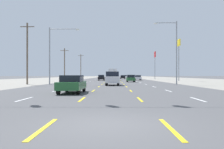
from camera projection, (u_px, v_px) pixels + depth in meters
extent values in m
plane|color=#4C4C4F|center=(114.00, 80.00, 72.73)|extent=(572.00, 572.00, 0.00)
cube|color=gray|center=(37.00, 80.00, 72.97)|extent=(28.00, 440.00, 0.01)
cube|color=gray|center=(191.00, 80.00, 72.49)|extent=(28.00, 440.00, 0.01)
cube|color=white|center=(25.00, 99.00, 13.79)|extent=(0.14, 2.60, 0.01)
cube|color=white|center=(56.00, 91.00, 21.29)|extent=(0.14, 2.60, 0.01)
cube|color=white|center=(71.00, 87.00, 28.79)|extent=(0.14, 2.60, 0.01)
cube|color=white|center=(80.00, 84.00, 36.29)|extent=(0.14, 2.60, 0.01)
cube|color=white|center=(86.00, 83.00, 43.79)|extent=(0.14, 2.60, 0.01)
cube|color=white|center=(90.00, 82.00, 51.29)|extent=(0.14, 2.60, 0.01)
cube|color=white|center=(93.00, 81.00, 58.78)|extent=(0.14, 2.60, 0.01)
cube|color=white|center=(96.00, 80.00, 66.28)|extent=(0.14, 2.60, 0.01)
cube|color=white|center=(97.00, 80.00, 73.78)|extent=(0.14, 2.60, 0.01)
cube|color=white|center=(99.00, 79.00, 81.28)|extent=(0.14, 2.60, 0.01)
cube|color=white|center=(100.00, 79.00, 88.78)|extent=(0.14, 2.60, 0.01)
cube|color=white|center=(101.00, 79.00, 96.28)|extent=(0.14, 2.60, 0.01)
cube|color=white|center=(102.00, 78.00, 103.78)|extent=(0.14, 2.60, 0.01)
cube|color=white|center=(103.00, 78.00, 111.28)|extent=(0.14, 2.60, 0.01)
cube|color=white|center=(104.00, 78.00, 118.78)|extent=(0.14, 2.60, 0.01)
cube|color=white|center=(104.00, 78.00, 126.28)|extent=(0.14, 2.60, 0.01)
cube|color=white|center=(105.00, 78.00, 133.78)|extent=(0.14, 2.60, 0.01)
cube|color=white|center=(105.00, 77.00, 141.28)|extent=(0.14, 2.60, 0.01)
cube|color=white|center=(106.00, 77.00, 148.78)|extent=(0.14, 2.60, 0.01)
cube|color=white|center=(106.00, 77.00, 156.28)|extent=(0.14, 2.60, 0.01)
cube|color=white|center=(107.00, 77.00, 163.78)|extent=(0.14, 2.60, 0.01)
cube|color=white|center=(107.00, 77.00, 171.28)|extent=(0.14, 2.60, 0.01)
cube|color=white|center=(107.00, 77.00, 178.78)|extent=(0.14, 2.60, 0.01)
cube|color=white|center=(108.00, 77.00, 186.28)|extent=(0.14, 2.60, 0.01)
cube|color=white|center=(108.00, 77.00, 193.78)|extent=(0.14, 2.60, 0.01)
cube|color=white|center=(108.00, 77.00, 201.28)|extent=(0.14, 2.60, 0.01)
cube|color=white|center=(108.00, 77.00, 208.78)|extent=(0.14, 2.60, 0.01)
cube|color=white|center=(108.00, 77.00, 216.28)|extent=(0.14, 2.60, 0.01)
cube|color=white|center=(109.00, 77.00, 223.78)|extent=(0.14, 2.60, 0.01)
cube|color=yellow|center=(43.00, 128.00, 6.25)|extent=(0.14, 2.60, 0.01)
cube|color=yellow|center=(82.00, 99.00, 13.75)|extent=(0.14, 2.60, 0.01)
cube|color=yellow|center=(93.00, 91.00, 21.25)|extent=(0.14, 2.60, 0.01)
cube|color=yellow|center=(99.00, 87.00, 28.75)|extent=(0.14, 2.60, 0.01)
cube|color=yellow|center=(102.00, 84.00, 36.25)|extent=(0.14, 2.60, 0.01)
cube|color=yellow|center=(104.00, 83.00, 43.75)|extent=(0.14, 2.60, 0.01)
cube|color=yellow|center=(106.00, 82.00, 51.25)|extent=(0.14, 2.60, 0.01)
cube|color=yellow|center=(107.00, 81.00, 58.75)|extent=(0.14, 2.60, 0.01)
cube|color=yellow|center=(108.00, 80.00, 66.25)|extent=(0.14, 2.60, 0.01)
cube|color=yellow|center=(108.00, 80.00, 73.75)|extent=(0.14, 2.60, 0.01)
cube|color=yellow|center=(109.00, 79.00, 81.25)|extent=(0.14, 2.60, 0.01)
cube|color=yellow|center=(109.00, 79.00, 88.75)|extent=(0.14, 2.60, 0.01)
cube|color=yellow|center=(110.00, 79.00, 96.25)|extent=(0.14, 2.60, 0.01)
cube|color=yellow|center=(110.00, 78.00, 103.75)|extent=(0.14, 2.60, 0.01)
cube|color=yellow|center=(110.00, 78.00, 111.25)|extent=(0.14, 2.60, 0.01)
cube|color=yellow|center=(110.00, 78.00, 118.75)|extent=(0.14, 2.60, 0.01)
cube|color=yellow|center=(111.00, 78.00, 126.25)|extent=(0.14, 2.60, 0.01)
cube|color=yellow|center=(111.00, 78.00, 133.75)|extent=(0.14, 2.60, 0.01)
cube|color=yellow|center=(111.00, 77.00, 141.25)|extent=(0.14, 2.60, 0.01)
cube|color=yellow|center=(111.00, 77.00, 148.75)|extent=(0.14, 2.60, 0.01)
cube|color=yellow|center=(111.00, 77.00, 156.25)|extent=(0.14, 2.60, 0.01)
cube|color=yellow|center=(111.00, 77.00, 163.75)|extent=(0.14, 2.60, 0.01)
cube|color=yellow|center=(112.00, 77.00, 171.25)|extent=(0.14, 2.60, 0.01)
cube|color=yellow|center=(112.00, 77.00, 178.74)|extent=(0.14, 2.60, 0.01)
cube|color=yellow|center=(112.00, 77.00, 186.24)|extent=(0.14, 2.60, 0.01)
cube|color=yellow|center=(112.00, 77.00, 193.74)|extent=(0.14, 2.60, 0.01)
cube|color=yellow|center=(112.00, 77.00, 201.24)|extent=(0.14, 2.60, 0.01)
cube|color=yellow|center=(112.00, 77.00, 208.74)|extent=(0.14, 2.60, 0.01)
cube|color=yellow|center=(112.00, 77.00, 216.24)|extent=(0.14, 2.60, 0.01)
cube|color=yellow|center=(112.00, 77.00, 223.74)|extent=(0.14, 2.60, 0.01)
cube|color=yellow|center=(171.00, 129.00, 6.22)|extent=(0.14, 2.60, 0.01)
cube|color=yellow|center=(140.00, 99.00, 13.72)|extent=(0.14, 2.60, 0.01)
cube|color=yellow|center=(131.00, 91.00, 21.22)|extent=(0.14, 2.60, 0.01)
cube|color=yellow|center=(126.00, 87.00, 28.72)|extent=(0.14, 2.60, 0.01)
cube|color=yellow|center=(124.00, 84.00, 36.22)|extent=(0.14, 2.60, 0.01)
cube|color=yellow|center=(122.00, 83.00, 43.72)|extent=(0.14, 2.60, 0.01)
cube|color=yellow|center=(121.00, 82.00, 51.22)|extent=(0.14, 2.60, 0.01)
cube|color=yellow|center=(120.00, 81.00, 58.72)|extent=(0.14, 2.60, 0.01)
cube|color=yellow|center=(119.00, 80.00, 66.22)|extent=(0.14, 2.60, 0.01)
cube|color=yellow|center=(119.00, 80.00, 73.72)|extent=(0.14, 2.60, 0.01)
cube|color=yellow|center=(119.00, 79.00, 81.22)|extent=(0.14, 2.60, 0.01)
cube|color=yellow|center=(118.00, 79.00, 88.72)|extent=(0.14, 2.60, 0.01)
cube|color=yellow|center=(118.00, 79.00, 96.22)|extent=(0.14, 2.60, 0.01)
cube|color=yellow|center=(118.00, 78.00, 103.71)|extent=(0.14, 2.60, 0.01)
cube|color=yellow|center=(117.00, 78.00, 111.21)|extent=(0.14, 2.60, 0.01)
cube|color=yellow|center=(117.00, 78.00, 118.71)|extent=(0.14, 2.60, 0.01)
cube|color=yellow|center=(117.00, 78.00, 126.21)|extent=(0.14, 2.60, 0.01)
cube|color=yellow|center=(117.00, 78.00, 133.71)|extent=(0.14, 2.60, 0.01)
cube|color=yellow|center=(117.00, 77.00, 141.21)|extent=(0.14, 2.60, 0.01)
cube|color=yellow|center=(117.00, 77.00, 148.71)|extent=(0.14, 2.60, 0.01)
cube|color=yellow|center=(116.00, 77.00, 156.21)|extent=(0.14, 2.60, 0.01)
cube|color=yellow|center=(116.00, 77.00, 163.71)|extent=(0.14, 2.60, 0.01)
cube|color=yellow|center=(116.00, 77.00, 171.21)|extent=(0.14, 2.60, 0.01)
cube|color=yellow|center=(116.00, 77.00, 178.71)|extent=(0.14, 2.60, 0.01)
cube|color=yellow|center=(116.00, 77.00, 186.21)|extent=(0.14, 2.60, 0.01)
cube|color=yellow|center=(116.00, 77.00, 193.71)|extent=(0.14, 2.60, 0.01)
cube|color=yellow|center=(116.00, 77.00, 201.21)|extent=(0.14, 2.60, 0.01)
cube|color=yellow|center=(116.00, 77.00, 208.71)|extent=(0.14, 2.60, 0.01)
cube|color=yellow|center=(116.00, 77.00, 216.21)|extent=(0.14, 2.60, 0.01)
cube|color=yellow|center=(116.00, 77.00, 223.71)|extent=(0.14, 2.60, 0.01)
cube|color=white|center=(198.00, 99.00, 13.69)|extent=(0.14, 2.60, 0.01)
cube|color=white|center=(168.00, 91.00, 21.18)|extent=(0.14, 2.60, 0.01)
cube|color=white|center=(154.00, 87.00, 28.68)|extent=(0.14, 2.60, 0.01)
cube|color=white|center=(146.00, 84.00, 36.18)|extent=(0.14, 2.60, 0.01)
cube|color=white|center=(140.00, 83.00, 43.68)|extent=(0.14, 2.60, 0.01)
cube|color=white|center=(137.00, 82.00, 51.18)|extent=(0.14, 2.60, 0.01)
cube|color=white|center=(134.00, 81.00, 58.68)|extent=(0.14, 2.60, 0.01)
cube|color=white|center=(131.00, 80.00, 66.18)|extent=(0.14, 2.60, 0.01)
cube|color=white|center=(130.00, 80.00, 73.68)|extent=(0.14, 2.60, 0.01)
cube|color=white|center=(128.00, 79.00, 81.18)|extent=(0.14, 2.60, 0.01)
cube|color=white|center=(127.00, 79.00, 88.68)|extent=(0.14, 2.60, 0.01)
cube|color=white|center=(126.00, 79.00, 96.18)|extent=(0.14, 2.60, 0.01)
cube|color=white|center=(125.00, 78.00, 103.68)|extent=(0.14, 2.60, 0.01)
cube|color=white|center=(124.00, 78.00, 111.18)|extent=(0.14, 2.60, 0.01)
cube|color=white|center=(124.00, 78.00, 118.68)|extent=(0.14, 2.60, 0.01)
cube|color=white|center=(123.00, 78.00, 126.18)|extent=(0.14, 2.60, 0.01)
cube|color=white|center=(123.00, 78.00, 133.68)|extent=(0.14, 2.60, 0.01)
cube|color=white|center=(122.00, 77.00, 141.18)|extent=(0.14, 2.60, 0.01)
cube|color=white|center=(122.00, 77.00, 148.68)|extent=(0.14, 2.60, 0.01)
cube|color=white|center=(122.00, 77.00, 156.18)|extent=(0.14, 2.60, 0.01)
cube|color=white|center=(121.00, 77.00, 163.68)|extent=(0.14, 2.60, 0.01)
cube|color=white|center=(121.00, 77.00, 171.18)|extent=(0.14, 2.60, 0.01)
cube|color=white|center=(121.00, 77.00, 178.68)|extent=(0.14, 2.60, 0.01)
cube|color=white|center=(120.00, 77.00, 186.18)|extent=(0.14, 2.60, 0.01)
cube|color=white|center=(120.00, 77.00, 193.68)|extent=(0.14, 2.60, 0.01)
cube|color=white|center=(120.00, 77.00, 201.18)|extent=(0.14, 2.60, 0.01)
cube|color=white|center=(120.00, 77.00, 208.68)|extent=(0.14, 2.60, 0.01)
cube|color=white|center=(119.00, 77.00, 216.18)|extent=(0.14, 2.60, 0.01)
cube|color=white|center=(119.00, 77.00, 223.67)|extent=(0.14, 2.60, 0.01)
cube|color=#235B2D|center=(72.00, 85.00, 18.75)|extent=(1.80, 4.50, 0.62)
cube|color=black|center=(72.00, 78.00, 18.65)|extent=(1.62, 2.10, 0.52)
cylinder|color=black|center=(67.00, 88.00, 20.30)|extent=(0.22, 0.64, 0.64)
cylinder|color=black|center=(84.00, 88.00, 20.29)|extent=(0.22, 0.64, 0.64)
cylinder|color=black|center=(58.00, 90.00, 17.20)|extent=(0.22, 0.64, 0.64)
cylinder|color=black|center=(79.00, 90.00, 17.19)|extent=(0.22, 0.64, 0.64)
cube|color=silver|center=(112.00, 79.00, 33.13)|extent=(1.98, 4.90, 0.92)
cube|color=black|center=(112.00, 74.00, 33.08)|extent=(1.82, 2.70, 0.68)
cylinder|color=black|center=(107.00, 82.00, 34.83)|extent=(0.26, 0.76, 0.76)
cylinder|color=black|center=(118.00, 82.00, 34.82)|extent=(0.26, 0.76, 0.76)
cylinder|color=black|center=(106.00, 83.00, 31.43)|extent=(0.26, 0.76, 0.76)
cylinder|color=black|center=(118.00, 83.00, 31.42)|extent=(0.26, 0.76, 0.76)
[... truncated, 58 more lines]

